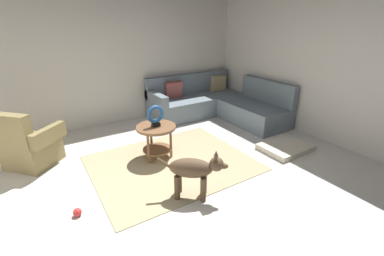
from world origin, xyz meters
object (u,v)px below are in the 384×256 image
at_px(dog, 194,170).
at_px(dog_toy_ball, 77,212).
at_px(dog_bed_mat, 285,147).
at_px(torus_sculpture, 155,115).
at_px(side_table, 156,133).
at_px(sectional_couch, 216,104).
at_px(armchair, 28,146).

height_order(dog, dog_toy_ball, dog).
bearing_deg(dog_toy_ball, dog_bed_mat, -2.71).
bearing_deg(torus_sculpture, dog, -92.10).
height_order(side_table, dog_toy_ball, side_table).
bearing_deg(dog, dog_toy_ball, -68.64).
distance_m(dog, dog_toy_ball, 1.38).
bearing_deg(torus_sculpture, side_table, -90.00).
height_order(side_table, torus_sculpture, torus_sculpture).
relative_size(side_table, dog_bed_mat, 0.75).
height_order(dog_bed_mat, dog_toy_ball, dog_toy_ball).
relative_size(side_table, dog_toy_ball, 6.41).
bearing_deg(sectional_couch, torus_sculpture, -151.72).
bearing_deg(dog, side_table, -143.34).
xyz_separation_m(sectional_couch, side_table, (-1.94, -1.04, 0.13)).
height_order(armchair, dog_toy_ball, armchair).
relative_size(torus_sculpture, dog_toy_ball, 3.48).
bearing_deg(dog_toy_ball, armchair, 103.38).
bearing_deg(dog_toy_ball, dog, -17.40).
distance_m(sectional_couch, dog_toy_ball, 3.73).
bearing_deg(torus_sculpture, armchair, 155.07).
xyz_separation_m(side_table, dog, (-0.04, -1.14, -0.04)).
distance_m(armchair, side_table, 1.86).
distance_m(dog_bed_mat, dog, 2.02).
xyz_separation_m(armchair, side_table, (1.69, -0.78, 0.09)).
xyz_separation_m(sectional_couch, dog_bed_mat, (-0.01, -1.94, -0.24)).
bearing_deg(dog_toy_ball, torus_sculpture, 29.32).
height_order(armchair, dog_bed_mat, armchair).
bearing_deg(dog, sectional_couch, 176.57).
distance_m(side_table, dog_bed_mat, 2.17).
bearing_deg(armchair, dog, -3.71).
xyz_separation_m(armchair, torus_sculpture, (1.69, -0.78, 0.39)).
xyz_separation_m(sectional_couch, dog, (-1.98, -2.19, 0.09)).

